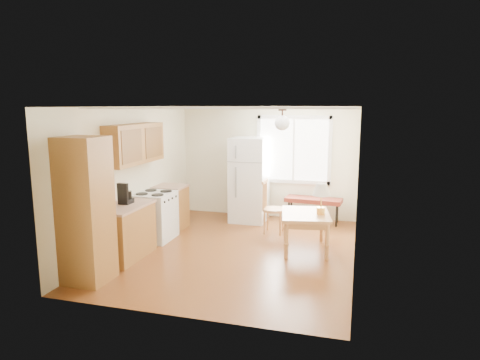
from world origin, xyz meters
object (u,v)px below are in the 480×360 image
at_px(refrigerator, 249,180).
at_px(chair, 269,203).
at_px(dining_table, 305,219).
at_px(bench, 313,201).

xyz_separation_m(refrigerator, chair, (0.61, -0.76, -0.31)).
xyz_separation_m(refrigerator, dining_table, (1.44, -1.63, -0.35)).
bearing_deg(chair, refrigerator, 128.65).
bearing_deg(dining_table, refrigerator, 121.14).
height_order(bench, dining_table, dining_table).
height_order(refrigerator, chair, refrigerator).
xyz_separation_m(bench, dining_table, (0.05, -1.82, 0.08)).
distance_m(bench, dining_table, 1.82).
distance_m(refrigerator, bench, 1.46).
relative_size(refrigerator, chair, 1.74).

